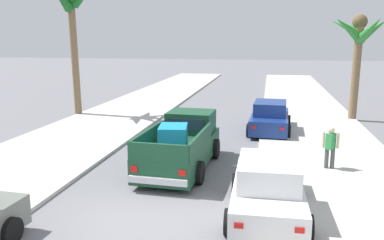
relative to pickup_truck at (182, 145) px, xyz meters
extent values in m
plane|color=slate|center=(-0.22, -4.51, -0.81)|extent=(160.00, 160.00, 0.00)
cube|color=beige|center=(-5.72, 7.49, -0.75)|extent=(5.23, 60.00, 0.12)
cube|color=beige|center=(5.28, 7.49, -0.75)|extent=(5.23, 60.00, 0.12)
cube|color=silver|center=(-4.50, 7.49, -0.76)|extent=(0.16, 60.00, 0.10)
cube|color=silver|center=(4.06, 7.49, -0.76)|extent=(0.16, 60.00, 0.10)
cube|color=#19472D|center=(-0.01, -0.17, -0.21)|extent=(2.14, 5.18, 0.80)
cube|color=#19472D|center=(0.06, 1.43, 0.59)|extent=(1.78, 1.57, 0.80)
cube|color=#283342|center=(0.03, 0.67, 0.61)|extent=(1.38, 0.12, 0.44)
cube|color=#283342|center=(0.10, 2.19, 0.61)|extent=(1.46, 0.12, 0.48)
cube|color=#19472D|center=(-0.95, -0.99, 0.47)|extent=(0.25, 3.30, 0.56)
cube|color=#19472D|center=(0.86, -1.07, 0.47)|extent=(0.25, 3.30, 0.56)
cube|color=#19472D|center=(-0.12, -2.68, 0.47)|extent=(1.88, 0.18, 0.56)
cube|color=silver|center=(-0.12, -2.77, -0.37)|extent=(1.83, 0.20, 0.20)
cylinder|color=black|center=(-0.92, 1.40, -0.43)|extent=(0.29, 0.77, 0.76)
cylinder|color=black|center=(1.04, 1.32, -0.43)|extent=(0.29, 0.77, 0.76)
cylinder|color=black|center=(-1.05, -1.53, -0.43)|extent=(0.29, 0.77, 0.76)
cylinder|color=black|center=(0.91, -1.61, -0.43)|extent=(0.29, 0.77, 0.76)
cube|color=red|center=(-0.87, -2.70, -0.07)|extent=(0.22, 0.05, 0.18)
cube|color=red|center=(0.63, -2.77, -0.07)|extent=(0.22, 0.05, 0.18)
cube|color=#198CBF|center=(-0.05, -1.08, 0.57)|extent=(1.07, 1.31, 0.76)
cube|color=silver|center=(3.08, -3.50, -0.28)|extent=(1.84, 4.23, 0.72)
cube|color=silver|center=(3.08, -3.60, 0.40)|extent=(1.56, 2.13, 0.64)
cube|color=#283342|center=(3.06, -2.63, 0.38)|extent=(1.37, 0.11, 0.52)
cube|color=#283342|center=(3.10, -4.57, 0.38)|extent=(1.34, 0.11, 0.50)
cylinder|color=black|center=(2.15, -2.21, -0.49)|extent=(0.23, 0.64, 0.64)
cylinder|color=black|center=(3.96, -2.18, -0.49)|extent=(0.23, 0.64, 0.64)
cylinder|color=black|center=(2.20, -4.82, -0.49)|extent=(0.23, 0.64, 0.64)
cylinder|color=black|center=(4.01, -4.78, -0.49)|extent=(0.23, 0.64, 0.64)
cube|color=red|center=(2.49, -5.62, -0.17)|extent=(0.20, 0.04, 0.12)
cube|color=white|center=(2.42, -1.40, -0.20)|extent=(0.20, 0.04, 0.10)
cube|color=red|center=(3.75, -5.60, -0.17)|extent=(0.20, 0.04, 0.12)
cube|color=white|center=(3.65, -1.38, -0.20)|extent=(0.20, 0.04, 0.10)
cylinder|color=black|center=(-2.58, -6.21, -0.49)|extent=(0.24, 0.65, 0.64)
cube|color=red|center=(-2.82, -5.39, -0.17)|extent=(0.20, 0.05, 0.12)
cube|color=navy|center=(3.10, 6.29, -0.28)|extent=(1.92, 4.27, 0.72)
cube|color=navy|center=(3.10, 6.19, 0.40)|extent=(1.60, 2.16, 0.64)
cube|color=#283342|center=(3.14, 7.16, 0.38)|extent=(1.37, 0.13, 0.52)
cube|color=#283342|center=(3.06, 5.22, 0.38)|extent=(1.34, 0.13, 0.50)
cylinder|color=black|center=(2.25, 7.63, -0.49)|extent=(0.25, 0.65, 0.64)
cylinder|color=black|center=(4.06, 7.55, -0.49)|extent=(0.25, 0.65, 0.64)
cylinder|color=black|center=(2.15, 5.02, -0.49)|extent=(0.25, 0.65, 0.64)
cylinder|color=black|center=(3.95, 4.95, -0.49)|extent=(0.25, 0.65, 0.64)
cube|color=red|center=(2.39, 4.21, -0.17)|extent=(0.20, 0.05, 0.12)
cube|color=white|center=(2.57, 8.42, -0.20)|extent=(0.20, 0.05, 0.10)
cube|color=red|center=(3.65, 4.16, -0.17)|extent=(0.20, 0.05, 0.12)
cube|color=white|center=(3.80, 8.37, -0.20)|extent=(0.20, 0.05, 0.10)
cylinder|color=brown|center=(-8.28, 8.43, 2.93)|extent=(0.41, 0.60, 7.48)
cylinder|color=brown|center=(7.70, 10.01, 1.92)|extent=(0.44, 0.60, 5.48)
cone|color=#2D7F33|center=(8.45, 9.93, 4.30)|extent=(1.59, 0.72, 1.36)
cone|color=#2D7F33|center=(7.87, 10.74, 4.41)|extent=(0.90, 1.68, 1.18)
cone|color=#2D7F33|center=(7.02, 10.56, 4.44)|extent=(1.77, 1.58, 1.14)
cone|color=#2D7F33|center=(6.96, 9.32, 4.32)|extent=(1.89, 1.82, 1.38)
cone|color=#2D7F33|center=(8.02, 9.00, 4.23)|extent=(1.18, 2.19, 1.53)
sphere|color=brown|center=(7.70, 10.01, 4.65)|extent=(0.79, 0.79, 0.79)
cylinder|color=#4C4C4C|center=(5.08, 0.49, -0.40)|extent=(0.14, 0.14, 0.82)
cylinder|color=#4C4C4C|center=(5.28, 0.49, -0.40)|extent=(0.14, 0.14, 0.82)
cube|color=green|center=(5.18, 0.49, 0.28)|extent=(0.39, 0.44, 0.55)
sphere|color=beige|center=(5.18, 0.49, 0.67)|extent=(0.22, 0.22, 0.22)
cylinder|color=beige|center=(4.94, 0.49, 0.31)|extent=(0.09, 0.09, 0.55)
cylinder|color=beige|center=(5.42, 0.49, 0.31)|extent=(0.09, 0.09, 0.55)
camera|label=1|loc=(3.02, -13.62, 3.76)|focal=37.55mm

